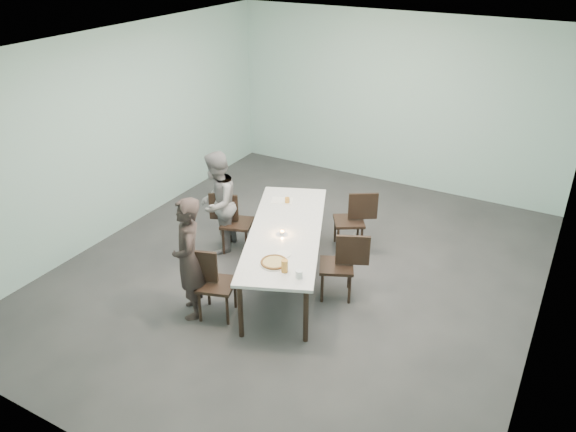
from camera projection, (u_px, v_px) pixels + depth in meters
The scene contains 16 objects.
ground at pixel (300, 271), 7.71m from camera, with size 7.00×7.00×0.00m, color #333335.
room_shell at pixel (301, 130), 6.77m from camera, with size 6.02×7.02×3.01m.
table at pixel (286, 234), 7.21m from camera, with size 1.83×2.75×0.75m.
chair_near_left at pixel (210, 279), 6.63m from camera, with size 0.65×0.53×0.87m.
chair_far_left at pixel (232, 218), 8.01m from camera, with size 0.65×0.53×0.87m.
chair_near_right at pixel (343, 261), 6.98m from camera, with size 0.65×0.56×0.87m.
chair_far_right at pixel (355, 217), 8.05m from camera, with size 0.64×0.58×0.87m.
diner_near at pixel (189, 259), 6.53m from camera, with size 0.56×0.37×1.53m, color black.
diner_far at pixel (217, 203), 7.89m from camera, with size 0.73×0.57×1.49m, color gray.
pizza at pixel (274, 262), 6.46m from camera, with size 0.34×0.34×0.04m.
side_plate at pixel (284, 254), 6.64m from camera, with size 0.18×0.18×0.01m, color white.
beer_glass at pixel (285, 266), 6.28m from camera, with size 0.08×0.08×0.15m, color #C47F2B.
water_tumbler at pixel (299, 274), 6.19m from camera, with size 0.08×0.08×0.09m, color silver.
tealight at pixel (282, 233), 7.07m from camera, with size 0.06×0.06×0.05m.
amber_tumbler at pixel (287, 200), 7.87m from camera, with size 0.07×0.07×0.08m, color #C47F2B.
menu at pixel (282, 200), 7.95m from camera, with size 0.30×0.22×0.01m, color silver.
Camera 1 is at (3.02, -5.75, 4.22)m, focal length 35.00 mm.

